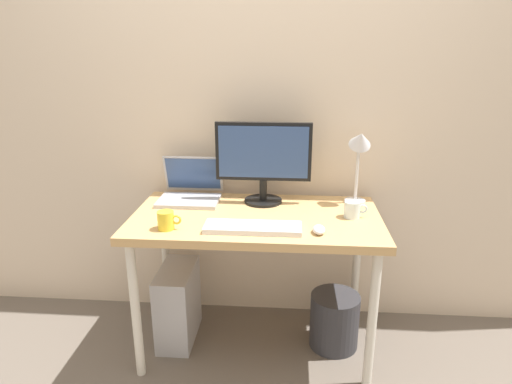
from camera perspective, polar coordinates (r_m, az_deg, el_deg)
ground_plane at (r=2.59m, az=0.00°, el=-18.79°), size 6.00×6.00×0.00m
back_wall at (r=2.47m, az=0.71°, el=12.23°), size 4.40×0.04×2.60m
desk at (r=2.24m, az=0.00°, el=-4.76°), size 1.22×0.66×0.76m
monitor at (r=2.33m, az=0.94°, el=4.36°), size 0.50×0.20×0.43m
laptop at (r=2.45m, az=-8.28°, el=0.37°), size 0.32×0.28×0.22m
desk_lamp at (r=2.34m, az=13.01°, el=5.15°), size 0.11×0.16×0.41m
keyboard at (r=2.04m, az=-0.51°, el=-4.53°), size 0.44×0.14×0.02m
mouse at (r=2.02m, az=7.99°, el=-4.74°), size 0.06×0.09×0.03m
coffee_mug at (r=2.08m, az=-11.34°, el=-3.55°), size 0.11×0.07×0.09m
glass_cup at (r=2.22m, az=12.15°, el=-2.18°), size 0.11×0.08×0.08m
computer_tower at (r=2.56m, az=-9.88°, el=-13.80°), size 0.18×0.36×0.42m
wastebasket at (r=2.54m, az=9.91°, el=-15.77°), size 0.26×0.26×0.30m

